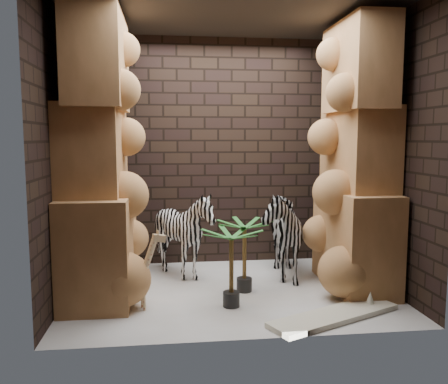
{
  "coord_description": "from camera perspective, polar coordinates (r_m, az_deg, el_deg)",
  "views": [
    {
      "loc": [
        -0.67,
        -4.91,
        1.68
      ],
      "look_at": [
        -0.05,
        0.15,
        1.09
      ],
      "focal_mm": 37.0,
      "sensor_mm": 36.0,
      "label": 1
    }
  ],
  "objects": [
    {
      "name": "wall_back",
      "position": [
        6.2,
        -0.72,
        4.94
      ],
      "size": [
        3.5,
        0.0,
        3.5
      ],
      "primitive_type": "plane",
      "rotation": [
        1.57,
        0.0,
        0.0
      ],
      "color": "black",
      "rests_on": "ground"
    },
    {
      "name": "floor",
      "position": [
        5.23,
        0.81,
        -12.13
      ],
      "size": [
        3.5,
        3.5,
        0.0
      ],
      "primitive_type": "plane",
      "color": "silver",
      "rests_on": "ground"
    },
    {
      "name": "rock_pillar_left",
      "position": [
        4.97,
        -15.42,
        4.28
      ],
      "size": [
        0.68,
        1.3,
        3.0
      ],
      "primitive_type": null,
      "color": "tan",
      "rests_on": "floor"
    },
    {
      "name": "wall_right",
      "position": [
        5.48,
        19.36,
        4.34
      ],
      "size": [
        0.0,
        3.0,
        3.0
      ],
      "primitive_type": "plane",
      "rotation": [
        1.57,
        0.0,
        -1.57
      ],
      "color": "black",
      "rests_on": "ground"
    },
    {
      "name": "surfboard",
      "position": [
        4.61,
        13.5,
        -14.62
      ],
      "size": [
        1.4,
        0.89,
        0.05
      ],
      "primitive_type": "cube",
      "rotation": [
        0.0,
        0.0,
        0.43
      ],
      "color": "silver",
      "rests_on": "floor"
    },
    {
      "name": "zebra_right",
      "position": [
        5.68,
        6.66,
        -4.01
      ],
      "size": [
        0.65,
        1.11,
        1.28
      ],
      "primitive_type": "imported",
      "rotation": [
        0.0,
        0.0,
        -0.06
      ],
      "color": "white",
      "rests_on": "floor"
    },
    {
      "name": "palm_back",
      "position": [
        4.66,
        0.91,
        -9.34
      ],
      "size": [
        0.36,
        0.36,
        0.8
      ],
      "primitive_type": null,
      "color": "#1C682B",
      "rests_on": "floor"
    },
    {
      "name": "rock_pillar_right",
      "position": [
        5.34,
        16.17,
        4.41
      ],
      "size": [
        0.58,
        1.25,
        3.0
      ],
      "primitive_type": null,
      "color": "tan",
      "rests_on": "floor"
    },
    {
      "name": "wall_front",
      "position": [
        3.72,
        3.44,
        3.8
      ],
      "size": [
        3.5,
        0.0,
        3.5
      ],
      "primitive_type": "plane",
      "rotation": [
        -1.57,
        0.0,
        0.0
      ],
      "color": "black",
      "rests_on": "ground"
    },
    {
      "name": "ceiling",
      "position": [
        5.13,
        0.87,
        21.52
      ],
      "size": [
        3.5,
        3.5,
        0.0
      ],
      "primitive_type": "plane",
      "rotation": [
        3.14,
        0.0,
        0.0
      ],
      "color": "#2F2A26",
      "rests_on": "ground"
    },
    {
      "name": "wall_left",
      "position": [
        5.03,
        -19.38,
        4.17
      ],
      "size": [
        0.0,
        3.0,
        3.0
      ],
      "primitive_type": "plane",
      "rotation": [
        1.57,
        0.0,
        1.57
      ],
      "color": "black",
      "rests_on": "ground"
    },
    {
      "name": "giraffe_toy",
      "position": [
        4.63,
        -11.27,
        -9.55
      ],
      "size": [
        0.44,
        0.26,
        0.8
      ],
      "primitive_type": null,
      "rotation": [
        0.0,
        0.0,
        0.31
      ],
      "color": "#D6BC8C",
      "rests_on": "floor"
    },
    {
      "name": "zebra_left",
      "position": [
        5.61,
        -4.96,
        -5.72
      ],
      "size": [
        1.06,
        1.22,
        0.97
      ],
      "primitive_type": "imported",
      "rotation": [
        0.0,
        0.0,
        -0.2
      ],
      "color": "white",
      "rests_on": "floor"
    },
    {
      "name": "palm_front",
      "position": [
        5.12,
        2.54,
        -7.82
      ],
      "size": [
        0.36,
        0.36,
        0.81
      ],
      "primitive_type": null,
      "color": "#1C682B",
      "rests_on": "floor"
    }
  ]
}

